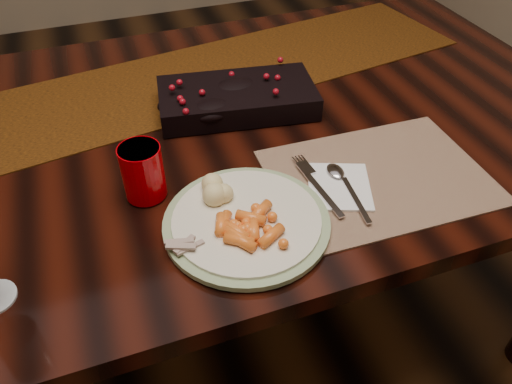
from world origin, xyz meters
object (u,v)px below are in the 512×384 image
object	(u,v)px
dinner_plate	(247,221)
napkin	(339,186)
centerpiece	(237,95)
mashed_potatoes	(209,187)
red_cup	(143,172)
baby_carrots	(248,228)
turkey_shreds	(185,241)
dining_table	(211,242)
placemat_main	(379,177)

from	to	relation	value
dinner_plate	napkin	size ratio (longest dim) A/B	2.18
centerpiece	napkin	bearing A→B (deg)	-74.21
centerpiece	mashed_potatoes	size ratio (longest dim) A/B	4.46
mashed_potatoes	red_cup	size ratio (longest dim) A/B	0.75
red_cup	baby_carrots	bearing A→B (deg)	-50.34
dinner_plate	baby_carrots	size ratio (longest dim) A/B	2.91
turkey_shreds	red_cup	bearing A→B (deg)	102.34
baby_carrots	turkey_shreds	bearing A→B (deg)	175.61
dining_table	mashed_potatoes	bearing A→B (deg)	-101.36
dinner_plate	napkin	xyz separation A→B (m)	(0.19, 0.03, -0.01)
placemat_main	mashed_potatoes	distance (m)	0.33
dining_table	baby_carrots	distance (m)	0.54
baby_carrots	centerpiece	bearing A→B (deg)	74.33
mashed_potatoes	red_cup	world-z (taller)	red_cup
placemat_main	centerpiece	bearing A→B (deg)	120.57
placemat_main	dinner_plate	world-z (taller)	dinner_plate
napkin	placemat_main	bearing A→B (deg)	23.90
baby_carrots	turkey_shreds	size ratio (longest dim) A/B	1.53
centerpiece	napkin	world-z (taller)	centerpiece
dinner_plate	red_cup	xyz separation A→B (m)	(-0.15, 0.14, 0.04)
mashed_potatoes	turkey_shreds	bearing A→B (deg)	-124.88
dining_table	baby_carrots	bearing A→B (deg)	-92.25
dinner_plate	napkin	distance (m)	0.20
placemat_main	mashed_potatoes	xyz separation A→B (m)	(-0.32, 0.04, 0.04)
red_cup	mashed_potatoes	bearing A→B (deg)	-31.39
centerpiece	red_cup	xyz separation A→B (m)	(-0.25, -0.22, 0.02)
dinner_plate	turkey_shreds	bearing A→B (deg)	-169.06
mashed_potatoes	napkin	bearing A→B (deg)	-9.88
dinner_plate	dining_table	bearing A→B (deg)	88.83
turkey_shreds	red_cup	world-z (taller)	red_cup
turkey_shreds	dining_table	bearing A→B (deg)	71.25
dining_table	turkey_shreds	xyz separation A→B (m)	(-0.12, -0.35, 0.40)
turkey_shreds	centerpiece	bearing A→B (deg)	60.78
centerpiece	baby_carrots	xyz separation A→B (m)	(-0.11, -0.39, -0.01)
turkey_shreds	napkin	xyz separation A→B (m)	(0.30, 0.06, -0.02)
dinner_plate	red_cup	bearing A→B (deg)	136.65
centerpiece	turkey_shreds	size ratio (longest dim) A/B	5.38
centerpiece	placemat_main	distance (m)	0.37
dining_table	red_cup	xyz separation A→B (m)	(-0.15, -0.19, 0.43)
centerpiece	placemat_main	world-z (taller)	centerpiece
centerpiece	baby_carrots	world-z (taller)	centerpiece
dining_table	red_cup	world-z (taller)	red_cup
placemat_main	red_cup	xyz separation A→B (m)	(-0.42, 0.10, 0.05)
mashed_potatoes	turkey_shreds	distance (m)	0.12
napkin	dinner_plate	bearing A→B (deg)	-148.73
centerpiece	dinner_plate	world-z (taller)	centerpiece
red_cup	centerpiece	bearing A→B (deg)	41.75
baby_carrots	red_cup	size ratio (longest dim) A/B	0.96
turkey_shreds	red_cup	xyz separation A→B (m)	(-0.03, 0.16, 0.03)
baby_carrots	red_cup	distance (m)	0.22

